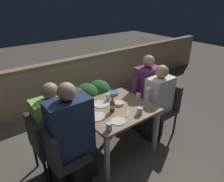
# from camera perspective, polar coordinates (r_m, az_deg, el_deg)

# --- Properties ---
(ground_plane) EXTENTS (16.00, 16.00, 0.00)m
(ground_plane) POSITION_cam_1_polar(r_m,az_deg,el_deg) (3.12, 0.77, -15.97)
(ground_plane) COLOR #665B51
(parapet_wall) EXTENTS (9.00, 0.18, 0.93)m
(parapet_wall) POSITION_cam_1_polar(r_m,az_deg,el_deg) (4.17, -14.27, 2.20)
(parapet_wall) COLOR tan
(parapet_wall) RESTS_ON ground_plane
(dining_table) EXTENTS (0.96, 0.88, 0.71)m
(dining_table) POSITION_cam_1_polar(r_m,az_deg,el_deg) (2.75, 0.85, -6.30)
(dining_table) COLOR #937556
(dining_table) RESTS_ON ground_plane
(planter_hedge) EXTENTS (0.94, 0.47, 0.66)m
(planter_hedge) POSITION_cam_1_polar(r_m,az_deg,el_deg) (3.67, -7.00, -2.28)
(planter_hedge) COLOR brown
(planter_hedge) RESTS_ON ground_plane
(chair_left_near) EXTENTS (0.43, 0.42, 0.83)m
(chair_left_near) POSITION_cam_1_polar(r_m,az_deg,el_deg) (2.36, -14.79, -16.99)
(chair_left_near) COLOR #333338
(chair_left_near) RESTS_ON ground_plane
(person_navy_jumper) EXTENTS (0.52, 0.26, 1.31)m
(person_navy_jumper) POSITION_cam_1_polar(r_m,az_deg,el_deg) (2.32, -10.86, -12.57)
(person_navy_jumper) COLOR #282833
(person_navy_jumper) RESTS_ON ground_plane
(chair_left_far) EXTENTS (0.43, 0.42, 0.83)m
(chair_left_far) POSITION_cam_1_polar(r_m,az_deg,el_deg) (2.59, -18.89, -13.32)
(chair_left_far) COLOR #333338
(chair_left_far) RESTS_ON ground_plane
(person_green_blouse) EXTENTS (0.52, 0.26, 1.21)m
(person_green_blouse) POSITION_cam_1_polar(r_m,az_deg,el_deg) (2.58, -15.16, -10.17)
(person_green_blouse) COLOR #282833
(person_green_blouse) RESTS_ON ground_plane
(chair_right_near) EXTENTS (0.43, 0.42, 0.83)m
(chair_right_near) POSITION_cam_1_polar(r_m,az_deg,el_deg) (3.31, 14.76, -3.59)
(chair_right_near) COLOR #333338
(chair_right_near) RESTS_ON ground_plane
(person_white_polo) EXTENTS (0.49, 0.26, 1.18)m
(person_white_polo) POSITION_cam_1_polar(r_m,az_deg,el_deg) (3.13, 12.73, -3.25)
(person_white_polo) COLOR #282833
(person_white_polo) RESTS_ON ground_plane
(chair_right_far) EXTENTS (0.43, 0.42, 0.83)m
(chair_right_far) POSITION_cam_1_polar(r_m,az_deg,el_deg) (3.49, 11.36, -1.71)
(chair_right_far) COLOR #333338
(chair_right_far) RESTS_ON ground_plane
(person_purple_stripe) EXTENTS (0.48, 0.26, 1.26)m
(person_purple_stripe) POSITION_cam_1_polar(r_m,az_deg,el_deg) (3.30, 9.34, -0.62)
(person_purple_stripe) COLOR #282833
(person_purple_stripe) RESTS_ON ground_plane
(beer_bottle) EXTENTS (0.07, 0.07, 0.22)m
(beer_bottle) POSITION_cam_1_polar(r_m,az_deg,el_deg) (2.58, 0.10, -4.15)
(beer_bottle) COLOR brown
(beer_bottle) RESTS_ON dining_table
(plate_0) EXTENTS (0.22, 0.22, 0.01)m
(plate_0) POSITION_cam_1_polar(r_m,az_deg,el_deg) (2.78, -3.20, -3.75)
(plate_0) COLOR white
(plate_0) RESTS_ON dining_table
(plate_1) EXTENTS (0.18, 0.18, 0.01)m
(plate_1) POSITION_cam_1_polar(r_m,az_deg,el_deg) (2.42, 1.79, -8.59)
(plate_1) COLOR silver
(plate_1) RESTS_ON dining_table
(plate_2) EXTENTS (0.22, 0.22, 0.01)m
(plate_2) POSITION_cam_1_polar(r_m,az_deg,el_deg) (2.51, -4.21, -7.27)
(plate_2) COLOR silver
(plate_2) RESTS_ON dining_table
(bowl_0) EXTENTS (0.15, 0.15, 0.03)m
(bowl_0) POSITION_cam_1_polar(r_m,az_deg,el_deg) (2.70, -7.49, -4.47)
(bowl_0) COLOR beige
(bowl_0) RESTS_ON dining_table
(bowl_1) EXTENTS (0.14, 0.14, 0.04)m
(bowl_1) POSITION_cam_1_polar(r_m,az_deg,el_deg) (2.77, 1.96, -3.46)
(bowl_1) COLOR beige
(bowl_1) RESTS_ON dining_table
(bowl_2) EXTENTS (0.17, 0.17, 0.04)m
(bowl_2) POSITION_cam_1_polar(r_m,az_deg,el_deg) (3.04, 0.27, -0.55)
(bowl_2) COLOR #4C709E
(bowl_2) RESTS_ON dining_table
(glass_cup_0) EXTENTS (0.07, 0.07, 0.10)m
(glass_cup_0) POSITION_cam_1_polar(r_m,az_deg,el_deg) (2.86, -1.05, -1.74)
(glass_cup_0) COLOR silver
(glass_cup_0) RESTS_ON dining_table
(glass_cup_1) EXTENTS (0.08, 0.08, 0.09)m
(glass_cup_1) POSITION_cam_1_polar(r_m,az_deg,el_deg) (2.57, 7.92, -5.62)
(glass_cup_1) COLOR silver
(glass_cup_1) RESTS_ON dining_table
(glass_cup_2) EXTENTS (0.07, 0.07, 0.11)m
(glass_cup_2) POSITION_cam_1_polar(r_m,az_deg,el_deg) (2.88, 7.51, -1.72)
(glass_cup_2) COLOR silver
(glass_cup_2) RESTS_ON dining_table
(glass_cup_3) EXTENTS (0.07, 0.07, 0.10)m
(glass_cup_3) POSITION_cam_1_polar(r_m,az_deg,el_deg) (2.25, -0.86, -10.17)
(glass_cup_3) COLOR silver
(glass_cup_3) RESTS_ON dining_table
(fork_0) EXTENTS (0.14, 0.12, 0.01)m
(fork_0) POSITION_cam_1_polar(r_m,az_deg,el_deg) (2.58, 4.56, -6.33)
(fork_0) COLOR silver
(fork_0) RESTS_ON dining_table
(potted_plant) EXTENTS (0.40, 0.40, 0.81)m
(potted_plant) POSITION_cam_1_polar(r_m,az_deg,el_deg) (3.83, 8.15, 1.03)
(potted_plant) COLOR #9E5638
(potted_plant) RESTS_ON ground_plane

